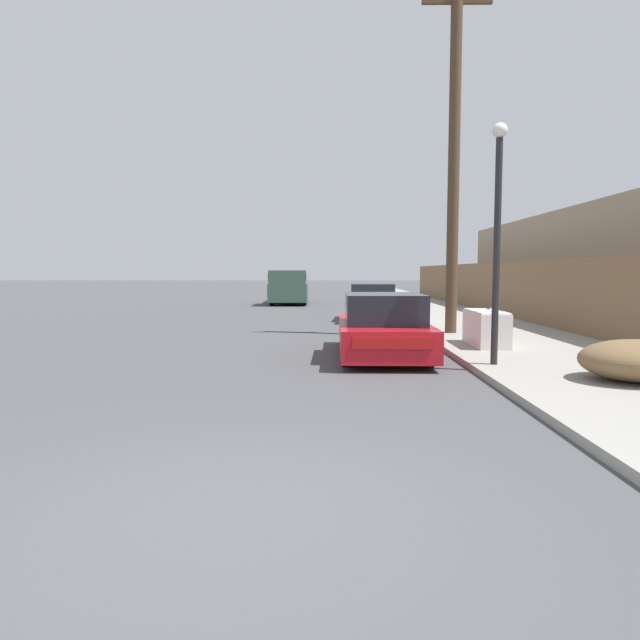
# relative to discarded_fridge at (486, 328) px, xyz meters

# --- Properties ---
(ground_plane) EXTENTS (220.00, 220.00, 0.00)m
(ground_plane) POSITION_rel_discarded_fridge_xyz_m (-4.18, -8.65, -0.51)
(ground_plane) COLOR #444447
(sidewalk_curb) EXTENTS (4.20, 63.00, 0.12)m
(sidewalk_curb) POSITION_rel_discarded_fridge_xyz_m (1.12, 14.85, -0.45)
(sidewalk_curb) COLOR gray
(sidewalk_curb) RESTS_ON ground
(discarded_fridge) EXTENTS (0.69, 1.78, 0.80)m
(discarded_fridge) POSITION_rel_discarded_fridge_xyz_m (0.00, 0.00, 0.00)
(discarded_fridge) COLOR silver
(discarded_fridge) RESTS_ON sidewalk_curb
(parked_sports_car_red) EXTENTS (1.83, 4.36, 1.31)m
(parked_sports_car_red) POSITION_rel_discarded_fridge_xyz_m (-2.38, -0.90, 0.08)
(parked_sports_car_red) COLOR red
(parked_sports_car_red) RESTS_ON ground
(car_parked_mid) EXTENTS (2.09, 4.76, 1.32)m
(car_parked_mid) POSITION_rel_discarded_fridge_xyz_m (-1.84, 8.28, 0.12)
(car_parked_mid) COLOR silver
(car_parked_mid) RESTS_ON ground
(pickup_truck) EXTENTS (2.09, 5.82, 1.82)m
(pickup_truck) POSITION_rel_discarded_fridge_xyz_m (-5.57, 18.24, 0.40)
(pickup_truck) COLOR #385647
(pickup_truck) RESTS_ON ground
(utility_pole) EXTENTS (1.80, 0.30, 9.48)m
(utility_pole) POSITION_rel_discarded_fridge_xyz_m (-0.20, 2.64, 4.47)
(utility_pole) COLOR #4C3826
(utility_pole) RESTS_ON sidewalk_curb
(street_lamp) EXTENTS (0.26, 0.26, 4.17)m
(street_lamp) POSITION_rel_discarded_fridge_xyz_m (-0.58, -2.62, 2.07)
(street_lamp) COLOR #232326
(street_lamp) RESTS_ON sidewalk_curb
(brush_pile) EXTENTS (1.66, 1.51, 0.62)m
(brush_pile) POSITION_rel_discarded_fridge_xyz_m (1.10, -4.14, -0.08)
(brush_pile) COLOR brown
(brush_pile) RESTS_ON sidewalk_curb
(wooden_fence) EXTENTS (0.08, 37.43, 2.00)m
(wooden_fence) POSITION_rel_discarded_fridge_xyz_m (3.07, 8.98, 0.61)
(wooden_fence) COLOR brown
(wooden_fence) RESTS_ON sidewalk_curb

